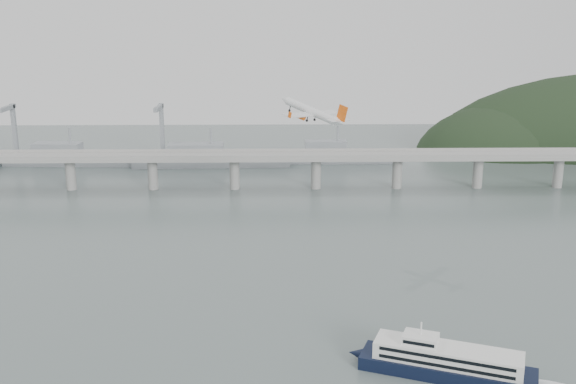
{
  "coord_description": "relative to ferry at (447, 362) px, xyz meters",
  "views": [
    {
      "loc": [
        -4.93,
        -201.95,
        103.85
      ],
      "look_at": [
        0.0,
        55.0,
        36.0
      ],
      "focal_mm": 42.0,
      "sensor_mm": 36.0,
      "label": 1
    }
  ],
  "objects": [
    {
      "name": "ferry",
      "position": [
        0.0,
        0.0,
        0.0
      ],
      "size": [
        80.35,
        38.15,
        15.88
      ],
      "rotation": [
        0.0,
        0.0,
        -0.37
      ],
      "color": "black",
      "rests_on": "ground"
    },
    {
      "name": "ground",
      "position": [
        -45.66,
        23.31,
        -4.31
      ],
      "size": [
        900.0,
        900.0,
        0.0
      ],
      "primitive_type": "plane",
      "color": "#566462",
      "rests_on": "ground"
    },
    {
      "name": "bridge",
      "position": [
        -46.81,
        223.31,
        13.34
      ],
      "size": [
        800.0,
        22.0,
        23.9
      ],
      "color": "gray",
      "rests_on": "ground"
    },
    {
      "name": "distant_fleet",
      "position": [
        -201.02,
        288.39,
        1.91
      ],
      "size": [
        453.0,
        60.9,
        40.0
      ],
      "color": "gray",
      "rests_on": "ground"
    },
    {
      "name": "airliner",
      "position": [
        -34.95,
        102.11,
        60.08
      ],
      "size": [
        29.39,
        28.8,
        11.06
      ],
      "rotation": [
        0.05,
        -0.23,
        2.37
      ],
      "color": "white",
      "rests_on": "ground"
    }
  ]
}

